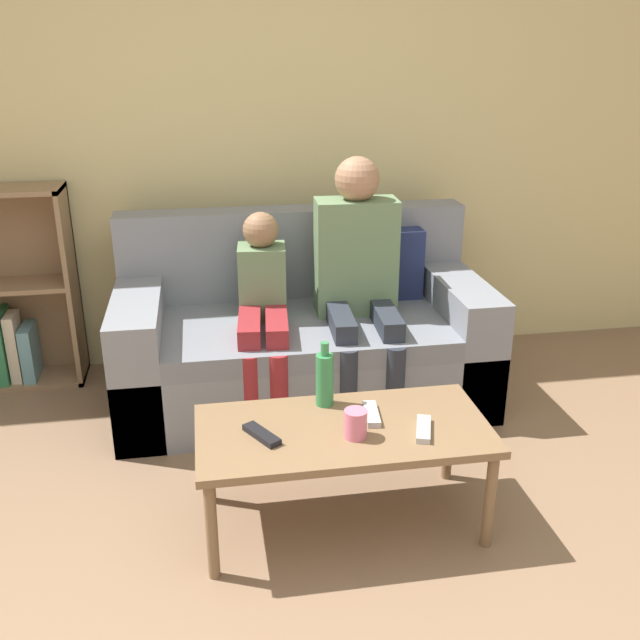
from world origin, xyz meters
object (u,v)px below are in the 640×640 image
cup_near (356,424)px  couch (303,340)px  tv_remote_0 (424,429)px  bottle (325,378)px  person_child (263,306)px  person_adult (358,266)px  bookshelf (7,307)px  tv_remote_2 (372,414)px  coffee_table (343,437)px  tv_remote_1 (262,435)px

cup_near → couch: bearing=90.9°
tv_remote_0 → bottle: 0.41m
person_child → tv_remote_0: person_child is taller
person_adult → bookshelf: bearing=166.5°
person_adult → tv_remote_2: 0.97m
tv_remote_0 → bottle: bottle is taller
coffee_table → tv_remote_1: size_ratio=6.11×
tv_remote_2 → couch: bearing=102.3°
couch → tv_remote_0: 1.18m
person_child → tv_remote_2: (0.31, -0.87, -0.12)m
bookshelf → tv_remote_0: (1.74, -1.56, 0.01)m
tv_remote_2 → tv_remote_0: bearing=-35.4°
cup_near → bottle: bearing=104.3°
person_adult → person_child: person_adult is taller
couch → coffee_table: 1.06m
person_adult → tv_remote_0: bearing=-87.0°
bookshelf → person_child: size_ratio=1.08×
cup_near → tv_remote_2: 0.16m
person_child → tv_remote_1: size_ratio=5.55×
bookshelf → person_child: bookshelf is taller
bookshelf → tv_remote_1: size_ratio=6.01×
coffee_table → bookshelf: bearing=134.7°
tv_remote_0 → tv_remote_1: size_ratio=1.03×
coffee_table → tv_remote_1: tv_remote_1 is taller
person_adult → cup_near: 1.10m
bookshelf → tv_remote_2: bearing=-42.0°
person_adult → bottle: bearing=-108.0°
person_child → tv_remote_1: (-0.10, -0.94, -0.12)m
coffee_table → couch: bearing=89.4°
bookshelf → bottle: bookshelf is taller
cup_near → tv_remote_0: cup_near is taller
bookshelf → cup_near: bookshelf is taller
bookshelf → person_child: bearing=-23.8°
tv_remote_2 → bookshelf: bearing=144.3°
tv_remote_1 → cup_near: bearing=-38.8°
cup_near → bookshelf: bearing=133.9°
bookshelf → tv_remote_2: bookshelf is taller
bookshelf → person_adult: size_ratio=0.86×
bookshelf → tv_remote_2: 2.13m
bookshelf → couch: bearing=-16.0°
bookshelf → coffee_table: 2.09m
tv_remote_1 → person_adult: bearing=30.7°
tv_remote_2 → person_adult: bearing=87.1°
person_child → bookshelf: bearing=161.5°
coffee_table → person_adult: person_adult is taller
cup_near → tv_remote_1: (-0.32, 0.05, -0.04)m
couch → tv_remote_0: size_ratio=10.05×
bottle → couch: bearing=87.0°
cup_near → coffee_table: bearing=111.3°
tv_remote_1 → tv_remote_2: (0.41, 0.08, 0.00)m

